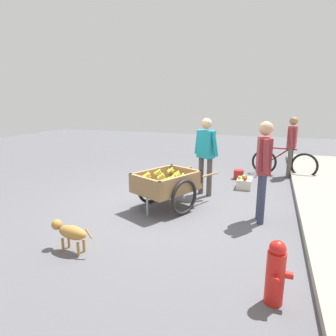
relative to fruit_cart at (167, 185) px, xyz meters
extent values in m
plane|color=#56565B|center=(-0.14, 0.00, -0.44)|extent=(24.00, 24.00, 0.00)
cube|color=#937047|center=(0.01, 0.00, -0.04)|extent=(1.34, 1.19, 0.10)
cube|color=#937047|center=(0.48, -0.22, 0.13)|extent=(0.40, 0.75, 0.24)
cube|color=#937047|center=(-0.47, 0.22, 0.13)|extent=(0.40, 0.75, 0.24)
cube|color=#937047|center=(0.16, 0.33, 0.13)|extent=(1.02, 0.52, 0.24)
cube|color=#937047|center=(-0.15, -0.34, 0.13)|extent=(1.02, 0.52, 0.24)
torus|color=black|center=(0.19, 0.40, -0.12)|extent=(0.60, 0.33, 0.64)
torus|color=black|center=(-0.18, -0.40, -0.12)|extent=(0.60, 0.33, 0.64)
cylinder|color=#9E9EA8|center=(0.01, 0.00, -0.12)|extent=(0.41, 0.81, 0.04)
cylinder|color=#937047|center=(-0.60, 0.66, 0.11)|extent=(0.51, 0.27, 0.04)
cylinder|color=#937047|center=(-0.89, 0.04, 0.11)|extent=(0.51, 0.27, 0.04)
cylinder|color=#9E9EA8|center=(0.43, -0.20, -0.27)|extent=(0.04, 0.04, 0.35)
ellipsoid|color=gold|center=(0.35, -0.16, 0.06)|extent=(0.18, 0.13, 0.12)
ellipsoid|color=gold|center=(0.36, -0.16, 0.07)|extent=(0.19, 0.11, 0.05)
ellipsoid|color=gold|center=(0.39, -0.17, 0.08)|extent=(0.16, 0.14, 0.16)
ellipsoid|color=gold|center=(0.19, -0.31, 0.19)|extent=(0.17, 0.10, 0.15)
ellipsoid|color=gold|center=(0.20, -0.31, 0.20)|extent=(0.17, 0.16, 0.09)
ellipsoid|color=gold|center=(0.21, -0.30, 0.21)|extent=(0.18, 0.07, 0.05)
ellipsoid|color=gold|center=(0.22, -0.30, 0.22)|extent=(0.17, 0.15, 0.09)
ellipsoid|color=gold|center=(0.23, -0.30, 0.23)|extent=(0.18, 0.09, 0.13)
ellipsoid|color=gold|center=(0.14, 0.06, 0.12)|extent=(0.15, 0.15, 0.15)
ellipsoid|color=gold|center=(0.16, 0.06, 0.13)|extent=(0.19, 0.08, 0.10)
ellipsoid|color=gold|center=(0.17, 0.06, 0.14)|extent=(0.18, 0.13, 0.05)
ellipsoid|color=gold|center=(0.18, 0.06, 0.15)|extent=(0.19, 0.08, 0.10)
ellipsoid|color=gold|center=(0.19, 0.07, 0.16)|extent=(0.16, 0.16, 0.13)
ellipsoid|color=gold|center=(-0.25, 0.15, 0.15)|extent=(0.18, 0.10, 0.14)
ellipsoid|color=gold|center=(-0.23, 0.14, 0.16)|extent=(0.19, 0.08, 0.05)
ellipsoid|color=gold|center=(-0.21, 0.14, 0.17)|extent=(0.18, 0.05, 0.14)
ellipsoid|color=gold|center=(-0.17, 0.04, 0.07)|extent=(0.18, 0.10, 0.14)
ellipsoid|color=gold|center=(-0.16, 0.04, 0.08)|extent=(0.18, 0.13, 0.09)
ellipsoid|color=gold|center=(-0.15, 0.04, 0.09)|extent=(0.18, 0.15, 0.05)
ellipsoid|color=gold|center=(-0.13, 0.04, 0.10)|extent=(0.15, 0.17, 0.11)
ellipsoid|color=gold|center=(-0.13, 0.04, 0.11)|extent=(0.18, 0.12, 0.13)
ellipsoid|color=gold|center=(-0.03, 0.29, 0.16)|extent=(0.16, 0.12, 0.16)
ellipsoid|color=gold|center=(-0.01, 0.30, 0.17)|extent=(0.19, 0.08, 0.11)
ellipsoid|color=gold|center=(0.00, 0.30, 0.18)|extent=(0.18, 0.15, 0.05)
ellipsoid|color=gold|center=(0.01, 0.30, 0.19)|extent=(0.18, 0.13, 0.10)
ellipsoid|color=gold|center=(0.03, 0.30, 0.20)|extent=(0.18, 0.07, 0.14)
ellipsoid|color=gold|center=(-0.38, -0.04, 0.18)|extent=(0.16, 0.16, 0.13)
ellipsoid|color=gold|center=(-0.36, -0.04, 0.19)|extent=(0.17, 0.16, 0.05)
ellipsoid|color=gold|center=(-0.34, -0.05, 0.20)|extent=(0.18, 0.11, 0.13)
ellipsoid|color=gold|center=(-0.12, -0.22, 0.18)|extent=(0.18, 0.12, 0.13)
ellipsoid|color=gold|center=(-0.11, -0.22, 0.19)|extent=(0.18, 0.14, 0.09)
ellipsoid|color=gold|center=(-0.10, -0.22, 0.20)|extent=(0.16, 0.16, 0.05)
ellipsoid|color=gold|center=(-0.09, -0.22, 0.21)|extent=(0.19, 0.11, 0.10)
ellipsoid|color=gold|center=(-0.08, -0.21, 0.22)|extent=(0.18, 0.13, 0.12)
ellipsoid|color=gold|center=(-0.10, -0.14, 0.12)|extent=(0.17, 0.13, 0.14)
ellipsoid|color=gold|center=(-0.09, -0.14, 0.13)|extent=(0.16, 0.16, 0.09)
ellipsoid|color=gold|center=(-0.07, -0.14, 0.14)|extent=(0.17, 0.15, 0.08)
ellipsoid|color=gold|center=(-0.05, -0.14, 0.15)|extent=(0.16, 0.13, 0.15)
ellipsoid|color=gold|center=(-0.03, 0.28, 0.09)|extent=(0.18, 0.11, 0.12)
ellipsoid|color=gold|center=(-0.02, 0.28, 0.10)|extent=(0.18, 0.12, 0.05)
ellipsoid|color=gold|center=(0.01, 0.27, 0.11)|extent=(0.15, 0.16, 0.13)
ellipsoid|color=gold|center=(0.15, 0.12, 0.13)|extent=(0.17, 0.13, 0.15)
ellipsoid|color=gold|center=(0.17, 0.11, 0.14)|extent=(0.17, 0.14, 0.05)
ellipsoid|color=gold|center=(0.20, 0.11, 0.15)|extent=(0.16, 0.13, 0.15)
ellipsoid|color=gold|center=(-0.45, 0.02, 0.07)|extent=(0.17, 0.12, 0.15)
ellipsoid|color=gold|center=(-0.43, 0.02, 0.08)|extent=(0.19, 0.09, 0.09)
ellipsoid|color=gold|center=(-0.42, 0.02, 0.09)|extent=(0.19, 0.10, 0.08)
ellipsoid|color=gold|center=(-0.40, 0.02, 0.10)|extent=(0.17, 0.10, 0.15)
ellipsoid|color=gold|center=(0.21, 0.13, 0.09)|extent=(0.17, 0.13, 0.14)
ellipsoid|color=gold|center=(0.23, 0.13, 0.10)|extent=(0.17, 0.15, 0.08)
ellipsoid|color=gold|center=(0.24, 0.12, 0.11)|extent=(0.19, 0.09, 0.09)
ellipsoid|color=gold|center=(0.26, 0.12, 0.12)|extent=(0.17, 0.13, 0.15)
cylinder|color=#4C4742|center=(-0.99, 0.59, -0.04)|extent=(0.11, 0.11, 0.80)
cylinder|color=#4C4742|center=(-1.08, 0.39, -0.04)|extent=(0.11, 0.11, 0.80)
cube|color=teal|center=(-1.03, 0.49, 0.64)|extent=(0.33, 0.39, 0.57)
sphere|color=tan|center=(-1.03, 0.49, 1.06)|extent=(0.22, 0.22, 0.22)
cylinder|color=teal|center=(-0.94, 0.69, 0.67)|extent=(0.08, 0.16, 0.52)
cylinder|color=teal|center=(-1.13, 0.29, 0.67)|extent=(0.08, 0.13, 0.52)
torus|color=black|center=(-3.36, 1.60, -0.11)|extent=(0.17, 0.66, 0.66)
torus|color=black|center=(-3.19, 2.59, -0.11)|extent=(0.17, 0.66, 0.66)
cylinder|color=maroon|center=(-3.27, 2.10, 0.29)|extent=(0.14, 0.60, 0.04)
cylinder|color=maroon|center=(-3.25, 2.21, 0.11)|extent=(0.05, 0.11, 0.45)
cylinder|color=maroon|center=(-3.30, 1.92, 0.06)|extent=(0.13, 0.53, 0.43)
ellipsoid|color=black|center=(-3.25, 2.23, 0.38)|extent=(0.20, 0.08, 0.06)
cylinder|color=maroon|center=(-3.35, 1.65, 0.39)|extent=(0.46, 0.11, 0.03)
cylinder|color=#4C4742|center=(-3.14, 2.22, -0.06)|extent=(0.11, 0.11, 0.77)
cylinder|color=#4C4742|center=(-3.36, 2.26, -0.06)|extent=(0.11, 0.11, 0.77)
cube|color=maroon|center=(-3.25, 2.24, 0.60)|extent=(0.37, 0.26, 0.55)
sphere|color=#9E704C|center=(-3.25, 2.24, 1.01)|extent=(0.21, 0.21, 0.21)
cylinder|color=maroon|center=(-3.03, 2.21, 0.63)|extent=(0.08, 0.15, 0.50)
cylinder|color=maroon|center=(-3.46, 2.28, 0.63)|extent=(0.08, 0.10, 0.49)
ellipsoid|color=#AD7A38|center=(1.92, -0.62, -0.17)|extent=(0.23, 0.46, 0.18)
sphere|color=#AD7A38|center=(1.89, -0.89, -0.11)|extent=(0.14, 0.14, 0.14)
cylinder|color=#AD7A38|center=(1.95, -0.34, -0.13)|extent=(0.04, 0.11, 0.12)
cylinder|color=#AD7A38|center=(1.96, -0.76, -0.35)|extent=(0.04, 0.04, 0.18)
cylinder|color=#AD7A38|center=(1.85, -0.75, -0.35)|extent=(0.04, 0.04, 0.18)
cylinder|color=#AD7A38|center=(1.99, -0.50, -0.35)|extent=(0.04, 0.04, 0.18)
cylinder|color=#AD7A38|center=(1.88, -0.48, -0.35)|extent=(0.04, 0.04, 0.18)
cylinder|color=red|center=(2.11, 1.88, -0.17)|extent=(0.18, 0.18, 0.55)
sphere|color=red|center=(2.11, 1.88, 0.15)|extent=(0.16, 0.16, 0.16)
cylinder|color=red|center=(2.22, 1.88, -0.11)|extent=(0.10, 0.07, 0.07)
cylinder|color=red|center=(2.11, 1.99, -0.11)|extent=(0.07, 0.10, 0.07)
cylinder|color=#B21E1E|center=(-2.60, 1.02, -0.33)|extent=(0.25, 0.25, 0.23)
cube|color=beige|center=(-1.81, 1.24, -0.33)|extent=(0.44, 0.32, 0.22)
sphere|color=#B23319|center=(-1.74, 1.27, -0.18)|extent=(0.08, 0.08, 0.08)
sphere|color=#B23319|center=(-1.65, 1.26, -0.18)|extent=(0.08, 0.08, 0.08)
sphere|color=#99BF33|center=(-1.79, 1.22, -0.17)|extent=(0.10, 0.10, 0.10)
sphere|color=#99BF33|center=(-1.73, 1.13, -0.18)|extent=(0.07, 0.07, 0.07)
cylinder|color=#333851|center=(0.15, 1.67, -0.03)|extent=(0.11, 0.11, 0.82)
cylinder|color=#333851|center=(-0.07, 1.64, -0.03)|extent=(0.11, 0.11, 0.82)
cube|color=maroon|center=(0.04, 1.66, 0.66)|extent=(0.36, 0.25, 0.58)
sphere|color=tan|center=(0.04, 1.66, 1.09)|extent=(0.22, 0.22, 0.22)
cylinder|color=maroon|center=(0.26, 1.69, 0.69)|extent=(0.08, 0.10, 0.52)
cylinder|color=maroon|center=(-0.18, 1.62, 0.69)|extent=(0.08, 0.12, 0.52)
camera|label=1|loc=(4.84, 1.75, 1.52)|focal=31.32mm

